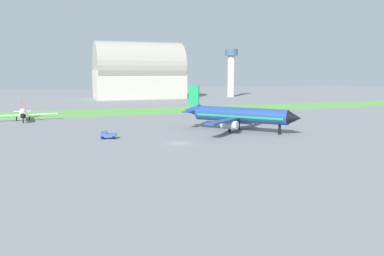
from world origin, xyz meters
name	(u,v)px	position (x,y,z in m)	size (l,w,h in m)	color
ground_plane	(179,143)	(0.00, 0.00, 0.00)	(600.00, 600.00, 0.00)	slate
grass_taxiway_strip	(123,112)	(0.00, 73.02, 0.04)	(360.00, 28.00, 0.08)	#549342
airplane_taxiing_turboprop	(23,114)	(-34.86, 54.89, 2.30)	(21.02, 18.01, 6.29)	white
airplane_midfield_jet	(238,115)	(19.98, 11.65, 4.29)	(26.99, 27.71, 11.90)	navy
pushback_tug_near_gate	(108,135)	(-13.95, 11.24, 0.91)	(3.94, 2.80, 1.95)	#334FB2
hangar_distant	(139,72)	(23.11, 150.15, 15.22)	(51.50, 27.67, 32.90)	#B2AD9E
control_tower	(231,68)	(80.95, 146.31, 17.90)	(8.00, 8.00, 29.70)	silver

